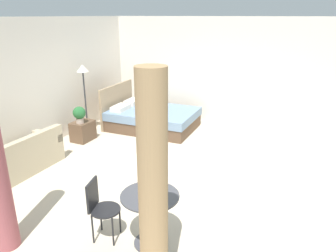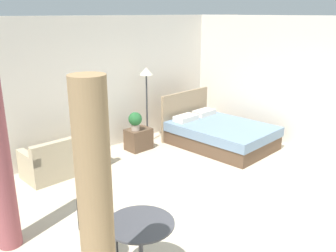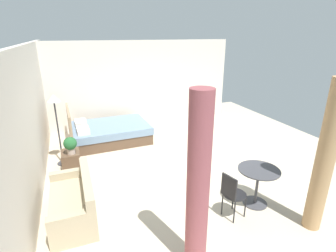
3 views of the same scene
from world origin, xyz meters
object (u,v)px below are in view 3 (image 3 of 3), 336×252
at_px(floor_lamp, 55,108).
at_px(cafe_chair_near_window, 232,192).
at_px(bed, 108,132).
at_px(balcony_table, 258,180).
at_px(potted_plant, 70,144).
at_px(couch, 74,203).
at_px(nightstand, 71,161).

height_order(floor_lamp, cafe_chair_near_window, floor_lamp).
distance_m(bed, balcony_table, 4.59).
bearing_deg(floor_lamp, bed, -50.67).
bearing_deg(floor_lamp, balcony_table, -131.38).
distance_m(bed, potted_plant, 1.93).
xyz_separation_m(bed, cafe_chair_near_window, (-4.22, -1.47, 0.23)).
bearing_deg(couch, floor_lamp, 5.61).
height_order(potted_plant, balcony_table, potted_plant).
xyz_separation_m(couch, nightstand, (1.76, 0.01, -0.04)).
bearing_deg(couch, nightstand, 0.30).
distance_m(bed, cafe_chair_near_window, 4.47).
xyz_separation_m(nightstand, cafe_chair_near_window, (-2.74, -2.54, 0.28)).
xyz_separation_m(bed, balcony_table, (-4.05, -2.14, 0.23)).
xyz_separation_m(floor_lamp, balcony_table, (-3.01, -3.41, -0.92)).
bearing_deg(bed, nightstand, 144.11).
relative_size(nightstand, balcony_table, 0.70).
xyz_separation_m(nightstand, floor_lamp, (0.43, 0.21, 1.19)).
bearing_deg(couch, potted_plant, -0.66).
bearing_deg(potted_plant, cafe_chair_near_window, -136.50).
xyz_separation_m(potted_plant, cafe_chair_near_window, (-2.64, -2.51, -0.19)).
height_order(couch, floor_lamp, floor_lamp).
distance_m(couch, nightstand, 1.76).
relative_size(balcony_table, cafe_chair_near_window, 0.89).
distance_m(potted_plant, cafe_chair_near_window, 3.65).
height_order(potted_plant, cafe_chair_near_window, potted_plant).
relative_size(potted_plant, balcony_table, 0.53).
bearing_deg(cafe_chair_near_window, bed, 19.25).
bearing_deg(couch, bed, -18.11).
height_order(floor_lamp, balcony_table, floor_lamp).
relative_size(floor_lamp, cafe_chair_near_window, 2.06).
height_order(potted_plant, floor_lamp, floor_lamp).
distance_m(potted_plant, floor_lamp, 0.93).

